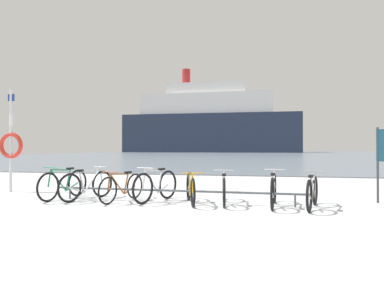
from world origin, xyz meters
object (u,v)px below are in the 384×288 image
Objects in this scene: bicycle_7 at (312,192)px; bicycle_0 at (64,184)px; bicycle_5 at (224,189)px; bicycle_6 at (274,190)px; bicycle_2 at (122,187)px; bicycle_3 at (156,186)px; ferry_ship at (210,124)px; bicycle_1 at (87,185)px; bicycle_4 at (191,189)px; rescue_post at (11,143)px.

bicycle_0 is at bearing 178.51° from bicycle_7.
bicycle_6 is at bearing -6.02° from bicycle_5.
bicycle_2 is 2.43m from bicycle_5.
bicycle_3 is 3.53m from bicycle_7.
ferry_ship reaches higher than bicycle_5.
bicycle_6 is (5.13, -0.08, -0.01)m from bicycle_0.
bicycle_3 is 0.96× the size of bicycle_6.
bicycle_1 is at bearing -0.05° from bicycle_0.
bicycle_1 is 0.99× the size of bicycle_6.
ferry_ship is (-8.48, 84.97, 7.59)m from bicycle_0.
bicycle_6 is (1.10, -0.12, 0.02)m from bicycle_5.
bicycle_0 is 1.09× the size of bicycle_4.
bicycle_7 is (4.32, -0.07, 0.01)m from bicycle_2.
bicycle_2 is at bearing -3.14° from bicycle_0.
bicycle_0 is at bearing -21.67° from rescue_post.
bicycle_3 reaches higher than bicycle_1.
rescue_post reaches higher than bicycle_1.
ferry_ship reaches higher than bicycle_4.
bicycle_0 reaches higher than bicycle_4.
bicycle_5 is 6.46m from rescue_post.
bicycle_6 reaches higher than bicycle_5.
bicycle_5 reaches higher than bicycle_4.
bicycle_3 is (0.80, 0.16, 0.03)m from bicycle_2.
bicycle_6 is at bearing 174.49° from bicycle_7.
bicycle_3 is 0.03× the size of ferry_ship.
bicycle_5 is 86.19m from ferry_ship.
bicycle_0 is 1.05× the size of bicycle_5.
bicycle_0 is at bearing -84.30° from ferry_ship.
rescue_post is (-7.41, 0.98, 1.06)m from bicycle_6.
ferry_ship reaches higher than bicycle_0.
bicycle_4 is at bearing -1.17° from bicycle_1.
bicycle_5 is (3.39, 0.04, -0.02)m from bicycle_1.
bicycle_1 is at bearing 178.83° from bicycle_4.
bicycle_4 is 1.86m from bicycle_6.
bicycle_3 is 0.88m from bicycle_4.
bicycle_0 is at bearing 179.14° from bicycle_6.
bicycle_7 is at bearing -7.36° from rescue_post.
bicycle_3 is 4.87m from rescue_post.
bicycle_2 is 1.00× the size of bicycle_3.
bicycle_5 is (4.03, 0.04, -0.03)m from bicycle_0.
bicycle_4 is 0.03× the size of ferry_ship.
rescue_post is (-4.68, 0.83, 1.04)m from bicycle_3.
bicycle_4 is at bearing 177.85° from bicycle_7.
bicycle_4 is 0.99× the size of bicycle_7.
bicycle_6 is at bearing -0.98° from bicycle_1.
bicycle_5 is at bearing 0.66° from bicycle_1.
bicycle_0 reaches higher than bicycle_5.
bicycle_3 is 1.63m from bicycle_5.
bicycle_3 is 0.97× the size of bicycle_5.
bicycle_0 is 1.07× the size of bicycle_3.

